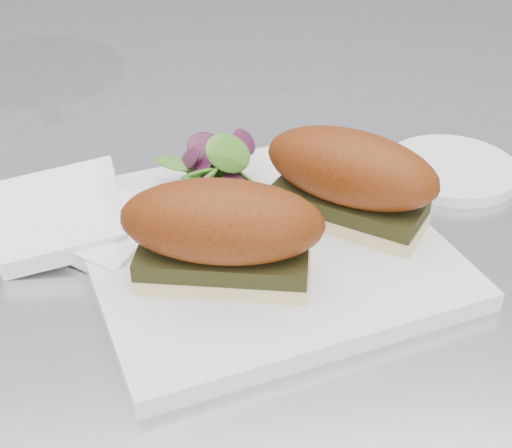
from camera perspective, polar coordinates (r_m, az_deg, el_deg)
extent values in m
cylinder|color=#BABEC2|center=(0.57, 0.68, -4.91)|extent=(0.70, 0.70, 0.02)
cube|color=silver|center=(0.58, 0.17, -1.49)|extent=(0.33, 0.33, 0.02)
cube|color=beige|center=(0.53, -2.62, -3.82)|extent=(0.14, 0.08, 0.01)
cube|color=black|center=(0.52, -2.66, -2.65)|extent=(0.13, 0.08, 0.01)
ellipsoid|color=maroon|center=(0.50, -2.75, 0.19)|extent=(0.16, 0.10, 0.06)
cube|color=beige|center=(0.59, 7.27, 0.74)|extent=(0.13, 0.12, 0.01)
cube|color=black|center=(0.59, 7.36, 1.84)|extent=(0.13, 0.12, 0.01)
ellipsoid|color=maroon|center=(0.57, 7.59, 4.47)|extent=(0.16, 0.14, 0.06)
cylinder|color=silver|center=(0.71, 15.39, 4.26)|extent=(0.13, 0.13, 0.01)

